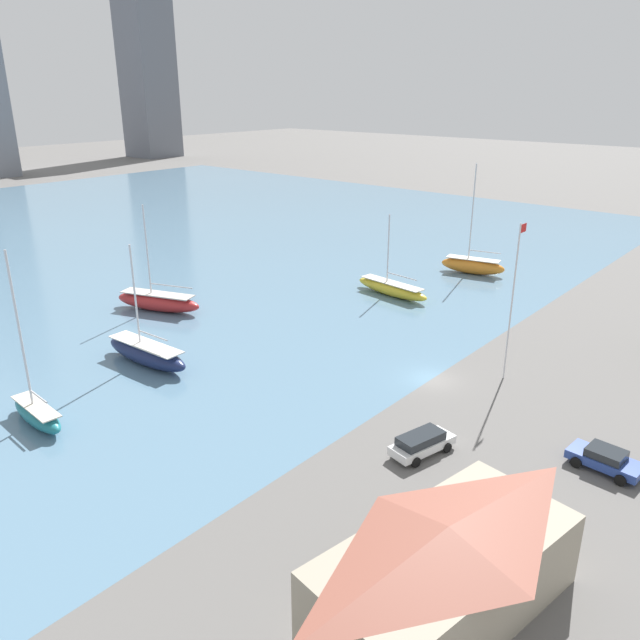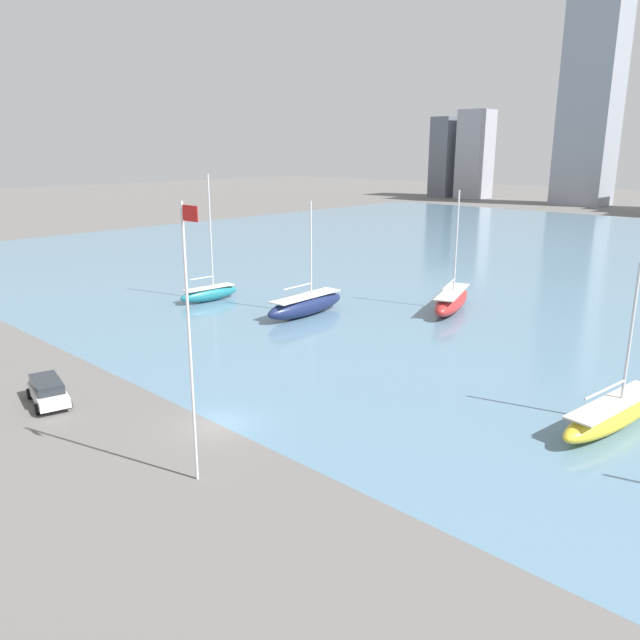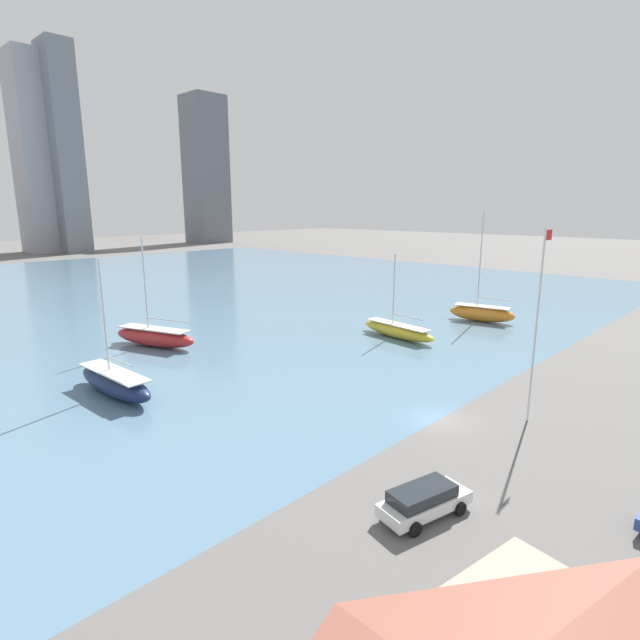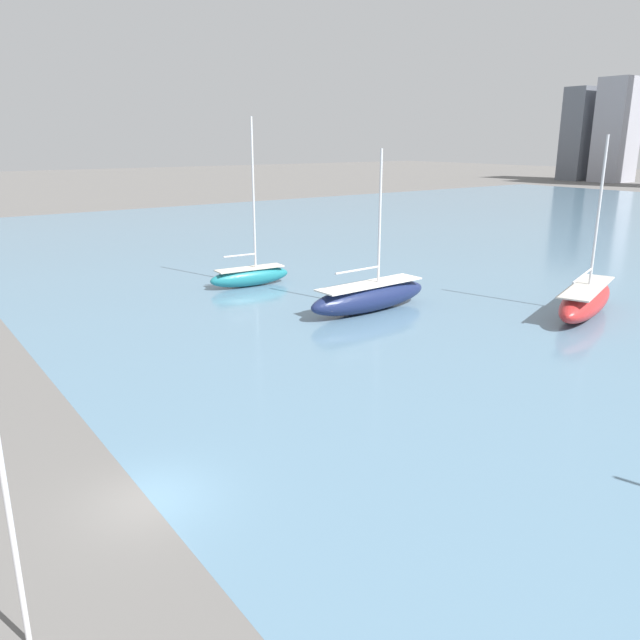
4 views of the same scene
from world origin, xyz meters
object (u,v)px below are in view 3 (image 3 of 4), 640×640
Objects in this scene: sailboat_orange at (482,313)px; sailboat_yellow at (398,330)px; sailboat_red at (155,337)px; sailboat_navy at (115,382)px; parked_wagon_white at (424,500)px; flag_pole at (537,321)px.

sailboat_yellow is at bearing 156.56° from sailboat_orange.
sailboat_red is 27.73m from sailboat_yellow.
parked_wagon_white is at bearing -85.60° from sailboat_navy.
sailboat_yellow is (31.33, -5.75, -0.18)m from sailboat_navy.
sailboat_yellow is at bearing -58.20° from sailboat_red.
sailboat_navy is 1.02× the size of sailboat_yellow.
sailboat_navy reaches higher than sailboat_yellow.
sailboat_orange reaches higher than sailboat_navy.
sailboat_yellow is at bearing 58.06° from flag_pole.
sailboat_orange is at bearing -48.71° from sailboat_red.
sailboat_navy is at bearing 176.65° from sailboat_yellow.
flag_pole is 39.26m from sailboat_red.
sailboat_yellow is 35.20m from parked_wagon_white.
sailboat_navy is 2.15× the size of parked_wagon_white.
flag_pole is 32.79m from sailboat_navy.
sailboat_yellow is (21.81, -17.13, -0.21)m from sailboat_red.
sailboat_yellow is at bearing -13.21° from sailboat_navy.
sailboat_orange is 1.22× the size of sailboat_red.
parked_wagon_white is (-6.08, -38.59, -0.23)m from sailboat_red.
sailboat_navy is (-46.39, 8.76, -0.10)m from sailboat_orange.
sailboat_orange is at bearing 32.21° from flag_pole.
sailboat_yellow is (12.83, 20.57, -6.47)m from flag_pole.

